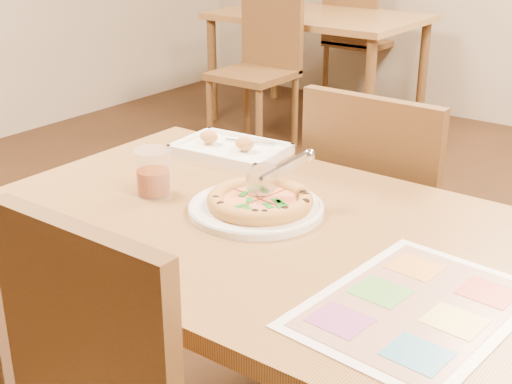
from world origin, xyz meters
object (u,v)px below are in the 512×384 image
Objects in this scene: chair_far at (381,201)px; menu at (416,307)px; plate at (256,209)px; appetizer_tray at (230,150)px; bg_chair_far at (355,28)px; pizza_cutter at (278,172)px; glass_tumbler at (153,175)px; bg_chair_near at (263,52)px; bg_table at (318,27)px; pizza at (260,201)px; dining_table at (260,255)px.

chair_far is 1.06× the size of menu.
appetizer_tray reaches higher than plate.
bg_chair_far is 3.14× the size of pizza_cutter.
pizza_cutter is 1.32× the size of glass_tumbler.
menu is at bearing -48.82° from bg_chair_near.
bg_chair_far is 3.24m from appetizer_tray.
glass_tumbler is at bearing -65.40° from bg_table.
appetizer_tray is (-0.31, 0.28, -0.02)m from pizza.
pizza is at bearing 127.69° from dining_table.
bg_chair_far is at bearing 115.54° from plate.
pizza_cutter is at bearing 99.45° from dining_table.
plate is at bearing 86.00° from chair_far.
plate is (1.56, -2.16, 0.16)m from bg_chair_near.
pizza is at bearing 86.86° from chair_far.
menu is (2.04, -2.93, 0.09)m from bg_table.
pizza_cutter is 0.41m from appetizer_tray.
pizza is at bearing -53.98° from bg_chair_near.
menu is (0.48, -0.17, -0.01)m from plate.
appetizer_tray is at bearing 138.01° from pizza.
dining_table is at bearing 163.23° from menu.
glass_tumbler is (-0.27, -0.06, 0.04)m from plate.
bg_table is 2.78m from appetizer_tray.
bg_chair_far reaches higher than menu.
bg_chair_far is at bearing -59.35° from chair_far.
bg_chair_near is 3.14× the size of pizza_cutter.
chair_far is 0.47m from appetizer_tray.
menu reaches higher than dining_table.
bg_chair_far is (-1.60, 3.30, -0.07)m from dining_table.
bg_table is 4.16× the size of plate.
bg_table is 8.68× the size of pizza_cutter.
bg_chair_near is at bearing -44.94° from chair_far.
chair_far is at bearing 63.80° from glass_tumbler.
chair_far reaches higher than plate.
dining_table is 2.92× the size of menu.
bg_chair_far reaches higher than plate.
bg_chair_near is at bearing -90.00° from bg_table.
appetizer_tray is 2.80× the size of glass_tumbler.
glass_tumbler is (0.04, -0.34, 0.04)m from appetizer_tray.
pizza is 0.50m from menu.
glass_tumbler is at bearing 111.24° from bg_chair_far.
appetizer_tray is (1.26, -2.98, 0.17)m from bg_chair_far.
glass_tumbler reaches higher than pizza.
pizza is (1.57, -3.26, 0.18)m from bg_chair_far.
pizza_cutter is 0.34× the size of menu.
bg_table is at bearing 90.00° from bg_chair_near.
appetizer_tray reaches higher than menu.
pizza_cutter is at bearing 20.81° from glass_tumbler.
pizza_cutter is (1.59, -2.11, 0.24)m from bg_chair_near.
bg_table is 4.10× the size of appetizer_tray.
menu is at bearing -55.19° from bg_table.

